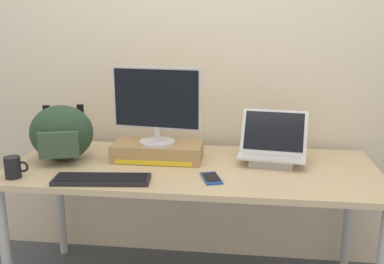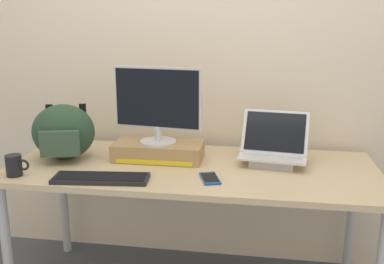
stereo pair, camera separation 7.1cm
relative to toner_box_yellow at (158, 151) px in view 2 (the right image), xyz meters
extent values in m
cube|color=beige|center=(0.20, 0.40, 0.51)|extent=(7.00, 0.10, 2.60)
cube|color=tan|center=(0.20, -0.08, -0.06)|extent=(1.89, 0.77, 0.03)
cylinder|color=#B2B2B7|center=(-0.69, -0.41, -0.43)|extent=(0.05, 0.05, 0.72)
cylinder|color=#B2B2B7|center=(-0.69, 0.24, -0.43)|extent=(0.05, 0.05, 0.72)
cylinder|color=#B2B2B7|center=(1.08, 0.24, -0.43)|extent=(0.05, 0.05, 0.72)
cube|color=#A88456|center=(0.00, 0.00, 0.00)|extent=(0.48, 0.22, 0.09)
cube|color=yellow|center=(0.00, -0.11, -0.03)|extent=(0.40, 0.00, 0.02)
cylinder|color=silver|center=(0.00, 0.00, 0.05)|extent=(0.19, 0.19, 0.01)
cylinder|color=silver|center=(0.00, 0.00, 0.10)|extent=(0.04, 0.04, 0.08)
cube|color=silver|center=(0.00, 0.00, 0.29)|extent=(0.48, 0.08, 0.33)
cube|color=black|center=(0.00, -0.01, 0.29)|extent=(0.45, 0.06, 0.30)
cube|color=#ADADB2|center=(0.61, 0.01, -0.02)|extent=(0.24, 0.23, 0.04)
cube|color=silver|center=(0.61, 0.01, 0.00)|extent=(0.37, 0.28, 0.01)
cube|color=#B7B7BC|center=(0.61, 0.03, 0.01)|extent=(0.32, 0.17, 0.00)
cube|color=silver|center=(0.62, 0.07, 0.11)|extent=(0.36, 0.17, 0.21)
cube|color=black|center=(0.62, 0.07, 0.11)|extent=(0.32, 0.15, 0.19)
cube|color=black|center=(-0.19, -0.36, -0.04)|extent=(0.46, 0.19, 0.02)
cube|color=black|center=(-0.19, -0.36, -0.02)|extent=(0.43, 0.16, 0.00)
ellipsoid|color=#28422D|center=(-0.50, -0.07, 0.10)|extent=(0.38, 0.30, 0.30)
cube|color=#38513D|center=(-0.47, -0.19, 0.07)|extent=(0.20, 0.08, 0.13)
cube|color=black|center=(-0.62, 0.03, 0.12)|extent=(0.04, 0.03, 0.22)
cube|color=black|center=(-0.45, 0.08, 0.12)|extent=(0.04, 0.03, 0.22)
cylinder|color=black|center=(-0.63, -0.36, 0.01)|extent=(0.08, 0.08, 0.10)
torus|color=black|center=(-0.58, -0.36, 0.01)|extent=(0.06, 0.01, 0.06)
cube|color=#19479E|center=(0.31, -0.27, -0.04)|extent=(0.12, 0.17, 0.01)
cube|color=black|center=(0.31, -0.27, -0.03)|extent=(0.10, 0.14, 0.00)
sphere|color=gold|center=(-0.64, 0.23, 0.00)|extent=(0.08, 0.08, 0.08)
sphere|color=black|center=(-0.66, 0.20, 0.01)|extent=(0.01, 0.01, 0.01)
sphere|color=black|center=(-0.63, 0.20, 0.01)|extent=(0.01, 0.01, 0.01)
camera|label=1|loc=(0.46, -2.21, 0.69)|focal=40.92mm
camera|label=2|loc=(0.53, -2.20, 0.69)|focal=40.92mm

